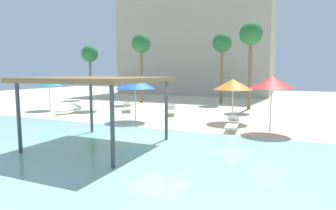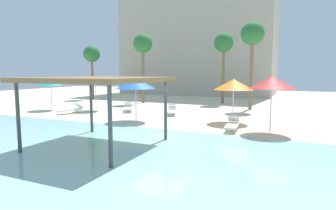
% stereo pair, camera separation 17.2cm
% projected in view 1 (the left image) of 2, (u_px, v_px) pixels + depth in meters
% --- Properties ---
extents(ground_plane, '(80.00, 80.00, 0.00)m').
position_uv_depth(ground_plane, '(160.00, 137.00, 13.51)').
color(ground_plane, beige).
extents(lagoon_water, '(44.00, 13.50, 0.04)m').
position_uv_depth(lagoon_water, '(88.00, 171.00, 8.72)').
color(lagoon_water, '#99D1C6').
rests_on(lagoon_water, ground).
extents(shade_pavilion, '(4.87, 4.87, 2.87)m').
position_uv_depth(shade_pavilion, '(98.00, 81.00, 11.38)').
color(shade_pavilion, '#42474C').
rests_on(shade_pavilion, ground).
extents(beach_umbrella_teal_0, '(1.93, 1.93, 2.56)m').
position_uv_depth(beach_umbrella_teal_0, '(49.00, 82.00, 22.97)').
color(beach_umbrella_teal_0, silver).
rests_on(beach_umbrella_teal_0, ground).
extents(beach_umbrella_orange_1, '(2.40, 2.40, 2.68)m').
position_uv_depth(beach_umbrella_orange_1, '(233.00, 84.00, 17.23)').
color(beach_umbrella_orange_1, silver).
rests_on(beach_umbrella_orange_1, ground).
extents(beach_umbrella_teal_2, '(1.98, 1.98, 2.67)m').
position_uv_depth(beach_umbrella_teal_2, '(94.00, 81.00, 22.66)').
color(beach_umbrella_teal_2, silver).
rests_on(beach_umbrella_teal_2, ground).
extents(beach_umbrella_blue_3, '(2.49, 2.49, 2.75)m').
position_uv_depth(beach_umbrella_blue_3, '(135.00, 83.00, 17.61)').
color(beach_umbrella_blue_3, silver).
rests_on(beach_umbrella_blue_3, ground).
extents(beach_umbrella_red_4, '(2.32, 2.32, 2.89)m').
position_uv_depth(beach_umbrella_red_4, '(272.00, 82.00, 14.15)').
color(beach_umbrella_red_4, silver).
rests_on(beach_umbrella_red_4, ground).
extents(lounge_chair_0, '(1.23, 1.99, 0.74)m').
position_uv_depth(lounge_chair_0, '(171.00, 110.00, 20.56)').
color(lounge_chair_0, white).
rests_on(lounge_chair_0, ground).
extents(lounge_chair_1, '(1.24, 1.99, 0.74)m').
position_uv_depth(lounge_chair_1, '(70.00, 109.00, 21.13)').
color(lounge_chair_1, white).
rests_on(lounge_chair_1, ground).
extents(lounge_chair_2, '(1.53, 1.92, 0.74)m').
position_uv_depth(lounge_chair_2, '(127.00, 107.00, 22.29)').
color(lounge_chair_2, white).
rests_on(lounge_chair_2, ground).
extents(lounge_chair_3, '(0.76, 1.94, 0.74)m').
position_uv_depth(lounge_chair_3, '(232.00, 124.00, 15.04)').
color(lounge_chair_3, white).
rests_on(lounge_chair_3, ground).
extents(palm_tree_0, '(1.90, 1.90, 6.19)m').
position_uv_depth(palm_tree_0, '(90.00, 55.00, 32.42)').
color(palm_tree_0, brown).
rests_on(palm_tree_0, ground).
extents(palm_tree_1, '(1.90, 1.90, 6.93)m').
position_uv_depth(palm_tree_1, '(141.00, 45.00, 28.03)').
color(palm_tree_1, brown).
rests_on(palm_tree_1, ground).
extents(palm_tree_2, '(1.90, 1.90, 6.96)m').
position_uv_depth(palm_tree_2, '(222.00, 45.00, 27.66)').
color(palm_tree_2, brown).
rests_on(palm_tree_2, ground).
extents(palm_tree_3, '(1.90, 1.90, 7.19)m').
position_uv_depth(palm_tree_3, '(251.00, 36.00, 23.06)').
color(palm_tree_3, brown).
rests_on(palm_tree_3, ground).
extents(hotel_block_0, '(21.31, 11.95, 17.70)m').
position_uv_depth(hotel_block_0, '(199.00, 34.00, 42.19)').
color(hotel_block_0, '#B2A893').
rests_on(hotel_block_0, ground).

